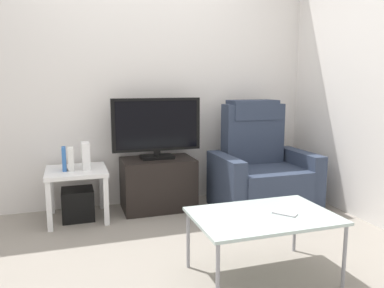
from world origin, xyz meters
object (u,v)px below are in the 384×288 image
object	(u,v)px
book_leftmost	(64,159)
book_middle	(71,159)
television	(157,127)
subwoofer_box	(78,204)
side_table	(77,177)
coffee_table	(263,218)
recliner_armchair	(261,171)
game_console	(86,156)
tv_stand	(158,184)
cell_phone	(285,213)

from	to	relation	value
book_leftmost	book_middle	xyz separation A→B (m)	(0.06, 0.00, -0.00)
television	subwoofer_box	size ratio (longest dim) A/B	3.09
side_table	coffee_table	xyz separation A→B (m)	(1.11, -1.49, 0.00)
side_table	book_middle	distance (m)	0.18
television	coffee_table	distance (m)	1.66
television	book_leftmost	xyz separation A→B (m)	(-0.88, -0.10, -0.25)
recliner_armchair	side_table	xyz separation A→B (m)	(-1.80, 0.18, 0.03)
side_table	book_middle	world-z (taller)	book_middle
television	side_table	size ratio (longest dim) A/B	1.63
television	coffee_table	world-z (taller)	television
game_console	coffee_table	size ratio (longest dim) A/B	0.27
tv_stand	subwoofer_box	bearing A→B (deg)	-175.24
television	game_console	world-z (taller)	television
side_table	book_middle	size ratio (longest dim) A/B	2.62
side_table	cell_phone	world-z (taller)	side_table
tv_stand	coffee_table	bearing A→B (deg)	-77.87
side_table	book_leftmost	size ratio (longest dim) A/B	2.52
tv_stand	cell_phone	size ratio (longest dim) A/B	4.72
television	recliner_armchair	bearing A→B (deg)	-14.74
side_table	subwoofer_box	world-z (taller)	side_table
tv_stand	book_middle	distance (m)	0.89
book_leftmost	side_table	bearing A→B (deg)	11.31
television	recliner_armchair	world-z (taller)	television
tv_stand	coffee_table	world-z (taller)	tv_stand
tv_stand	side_table	bearing A→B (deg)	-175.24
recliner_armchair	coffee_table	xyz separation A→B (m)	(-0.69, -1.31, 0.03)
subwoofer_box	book_leftmost	distance (m)	0.45
television	game_console	size ratio (longest dim) A/B	3.65
tv_stand	game_console	distance (m)	0.77
subwoofer_box	recliner_armchair	bearing A→B (deg)	-5.84
television	cell_phone	bearing A→B (deg)	-73.85
coffee_table	cell_phone	size ratio (longest dim) A/B	6.00
television	book_leftmost	size ratio (longest dim) A/B	4.12
subwoofer_box	cell_phone	distance (m)	1.99
book_leftmost	television	bearing A→B (deg)	6.75
book_middle	coffee_table	xyz separation A→B (m)	(1.16, -1.47, -0.18)
tv_stand	television	size ratio (longest dim) A/B	0.80
side_table	tv_stand	bearing A→B (deg)	4.76
book_middle	cell_phone	distance (m)	1.99
television	subwoofer_box	bearing A→B (deg)	-173.84
book_middle	game_console	distance (m)	0.14
television	book_middle	size ratio (longest dim) A/B	4.29
book_leftmost	cell_phone	size ratio (longest dim) A/B	1.43
book_middle	game_console	bearing A→B (deg)	12.80
recliner_armchair	cell_phone	world-z (taller)	recliner_armchair
book_middle	game_console	xyz separation A→B (m)	(0.13, 0.03, 0.02)
tv_stand	book_middle	xyz separation A→B (m)	(-0.82, -0.08, 0.32)
subwoofer_box	book_leftmost	world-z (taller)	book_leftmost
tv_stand	side_table	size ratio (longest dim) A/B	1.31
coffee_table	game_console	bearing A→B (deg)	124.31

